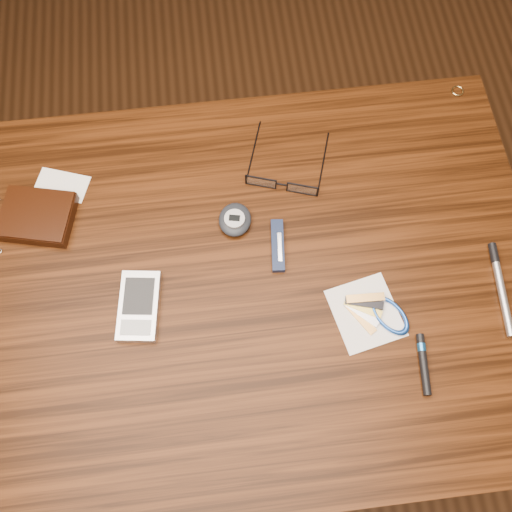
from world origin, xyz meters
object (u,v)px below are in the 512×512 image
object	(u,v)px
pda_phone	(139,306)
silver_pen	(500,281)
desk	(234,301)
wallet_and_card	(38,216)
pocket_knife	(278,246)
eyeglasses	(282,182)
pedometer	(235,220)
notepad_keys	(377,313)

from	to	relation	value
pda_phone	silver_pen	world-z (taller)	pda_phone
pda_phone	silver_pen	bearing A→B (deg)	-2.61
desk	pda_phone	distance (m)	0.18
wallet_and_card	pocket_knife	xyz separation A→B (m)	(0.39, -0.10, -0.01)
desk	eyeglasses	distance (m)	0.22
eyeglasses	pedometer	distance (m)	0.11
pedometer	wallet_and_card	bearing A→B (deg)	172.06
eyeglasses	pedometer	world-z (taller)	eyeglasses
desk	notepad_keys	bearing A→B (deg)	-19.93
pedometer	pocket_knife	bearing A→B (deg)	-39.10
wallet_and_card	notepad_keys	world-z (taller)	wallet_and_card
eyeglasses	pda_phone	bearing A→B (deg)	-143.07
eyeglasses	desk	bearing A→B (deg)	-122.56
pda_phone	desk	bearing A→B (deg)	9.92
wallet_and_card	pedometer	world-z (taller)	same
desk	wallet_and_card	world-z (taller)	wallet_and_card
pedometer	notepad_keys	size ratio (longest dim) A/B	0.52
eyeglasses	pda_phone	distance (m)	0.31
wallet_and_card	pda_phone	xyz separation A→B (m)	(0.16, -0.17, -0.00)
desk	pocket_knife	distance (m)	0.14
desk	eyeglasses	xyz separation A→B (m)	(0.10, 0.16, 0.11)
pedometer	silver_pen	bearing A→B (deg)	-20.90
pocket_knife	pda_phone	bearing A→B (deg)	-161.44
pedometer	silver_pen	size ratio (longest dim) A/B	0.46
desk	notepad_keys	distance (m)	0.26
wallet_and_card	pedometer	bearing A→B (deg)	-7.94
wallet_and_card	pocket_knife	size ratio (longest dim) A/B	1.75
eyeglasses	silver_pen	bearing A→B (deg)	-33.95
wallet_and_card	notepad_keys	xyz separation A→B (m)	(0.52, -0.23, -0.01)
notepad_keys	wallet_and_card	bearing A→B (deg)	156.55
pda_phone	pocket_knife	bearing A→B (deg)	18.56
silver_pen	notepad_keys	bearing A→B (deg)	-172.07
pda_phone	pedometer	distance (m)	0.21
eyeglasses	pda_phone	xyz separation A→B (m)	(-0.25, -0.19, -0.00)
wallet_and_card	pda_phone	distance (m)	0.23
pedometer	pocket_knife	size ratio (longest dim) A/B	0.78
notepad_keys	silver_pen	world-z (taller)	same
desk	notepad_keys	world-z (taller)	notepad_keys
pda_phone	eyeglasses	bearing A→B (deg)	36.93
pda_phone	silver_pen	distance (m)	0.57
pedometer	silver_pen	distance (m)	0.43
notepad_keys	silver_pen	size ratio (longest dim) A/B	0.88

